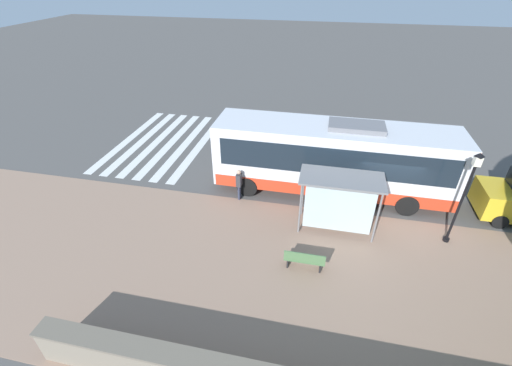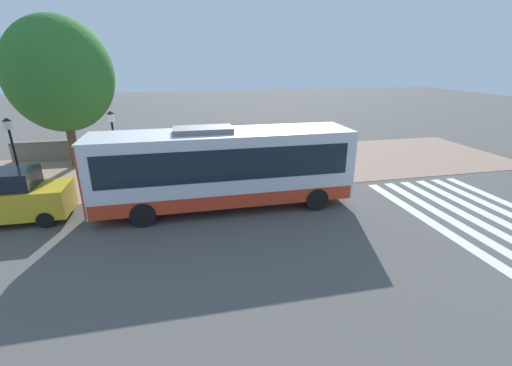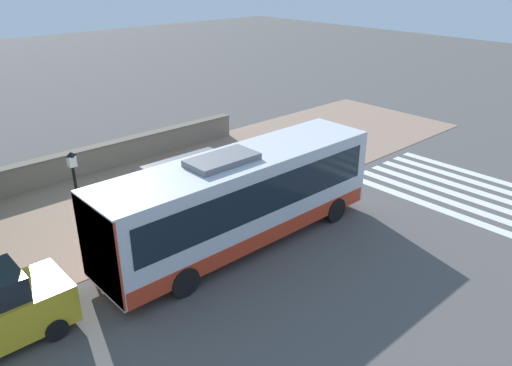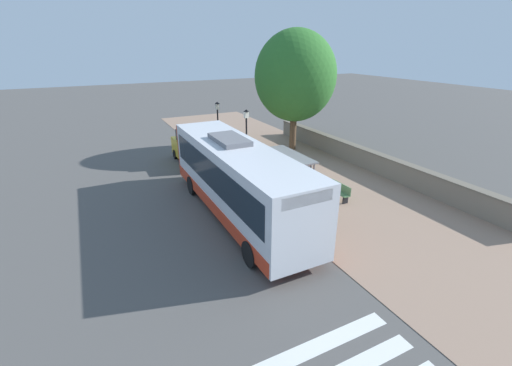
{
  "view_description": "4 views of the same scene",
  "coord_description": "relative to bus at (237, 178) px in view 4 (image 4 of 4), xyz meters",
  "views": [
    {
      "loc": [
        -12.87,
        3.01,
        9.54
      ],
      "look_at": [
        -1.45,
        5.45,
        1.98
      ],
      "focal_mm": 24.0,
      "sensor_mm": 36.0,
      "label": 1
    },
    {
      "loc": [
        15.72,
        0.7,
        6.22
      ],
      "look_at": [
        1.26,
        3.92,
        0.88
      ],
      "focal_mm": 24.0,
      "sensor_mm": 36.0,
      "label": 2
    },
    {
      "loc": [
        13.83,
        -7.97,
        9.56
      ],
      "look_at": [
        0.03,
        4.58,
        1.25
      ],
      "focal_mm": 35.0,
      "sensor_mm": 36.0,
      "label": 3
    },
    {
      "loc": [
        7.38,
        15.79,
        7.6
      ],
      "look_at": [
        0.74,
        2.55,
        1.54
      ],
      "focal_mm": 24.0,
      "sensor_mm": 36.0,
      "label": 4
    }
  ],
  "objects": [
    {
      "name": "shade_tree",
      "position": [
        -8.2,
        -8.17,
        3.54
      ],
      "size": [
        5.84,
        5.84,
        8.64
      ],
      "color": "brown",
      "rests_on": "ground"
    },
    {
      "name": "pedestrian",
      "position": [
        -1.59,
        4.16,
        -0.95
      ],
      "size": [
        0.34,
        0.22,
        1.59
      ],
      "color": "#2D3347",
      "rests_on": "ground"
    },
    {
      "name": "bus_shelter",
      "position": [
        -2.95,
        -0.33,
        0.19
      ],
      "size": [
        1.55,
        3.27,
        2.51
      ],
      "color": "slate",
      "rests_on": "ground"
    },
    {
      "name": "street_lamp_near",
      "position": [
        -2.72,
        -4.77,
        0.53
      ],
      "size": [
        0.28,
        0.28,
        4.04
      ],
      "color": "black",
      "rests_on": "ground"
    },
    {
      "name": "parked_car_behind_bus",
      "position": [
        -0.43,
        -8.55,
        -0.85
      ],
      "size": [
        2.02,
        4.29,
        2.14
      ],
      "color": "gold",
      "rests_on": "ground"
    },
    {
      "name": "street_lamp_far",
      "position": [
        -2.47,
        -8.92,
        0.46
      ],
      "size": [
        0.28,
        0.28,
        3.91
      ],
      "color": "black",
      "rests_on": "ground"
    },
    {
      "name": "bench",
      "position": [
        -5.43,
        0.74,
        -1.41
      ],
      "size": [
        0.4,
        1.49,
        0.88
      ],
      "color": "#4C7247",
      "rests_on": "ground"
    },
    {
      "name": "sidewalk_plaza",
      "position": [
        -6.13,
        -2.41,
        -1.87
      ],
      "size": [
        9.0,
        44.0,
        0.02
      ],
      "color": "#937560",
      "rests_on": "ground"
    },
    {
      "name": "bus",
      "position": [
        0.0,
        0.0,
        0.0
      ],
      "size": [
        2.69,
        11.0,
        3.63
      ],
      "color": "silver",
      "rests_on": "ground"
    },
    {
      "name": "stone_wall",
      "position": [
        -10.18,
        -2.41,
        -1.24
      ],
      "size": [
        0.6,
        20.0,
        1.27
      ],
      "color": "slate",
      "rests_on": "ground"
    },
    {
      "name": "ground_plane",
      "position": [
        -1.63,
        -2.41,
        -1.88
      ],
      "size": [
        120.0,
        120.0,
        0.0
      ],
      "primitive_type": "plane",
      "color": "#514F4C",
      "rests_on": "ground"
    }
  ]
}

